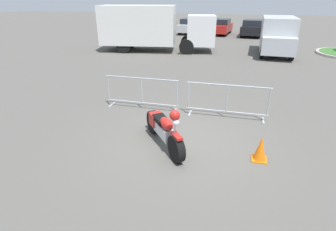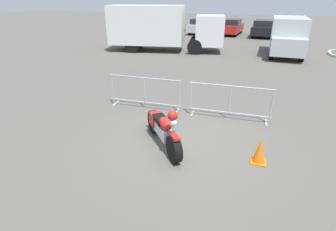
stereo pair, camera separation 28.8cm
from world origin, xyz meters
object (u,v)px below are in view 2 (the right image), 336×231
traffic_cone (260,151)px  parked_car_black (263,28)px  parked_car_maroon (146,24)px  crowd_barrier_far (230,102)px  delivery_van (288,35)px  parked_car_red (231,27)px  pedestrian (288,40)px  parked_car_tan (172,25)px  crowd_barrier_near (145,92)px  box_truck (160,26)px  motorcycle (163,129)px  parked_car_silver (201,26)px

traffic_cone → parked_car_black: bearing=89.8°
parked_car_maroon → crowd_barrier_far: bearing=-145.8°
delivery_van → parked_car_red: (-4.45, 9.38, -0.48)m
pedestrian → parked_car_tan: bearing=8.8°
parked_car_tan → parked_car_black: same height
crowd_barrier_far → parked_car_maroon: bearing=118.9°
crowd_barrier_near → pedestrian: size_ratio=1.48×
box_truck → parked_car_tan: size_ratio=1.72×
crowd_barrier_near → traffic_cone: (3.70, -2.19, -0.27)m
parked_car_tan → motorcycle: bearing=-157.8°
delivery_van → parked_car_tan: (-10.59, 8.96, -0.47)m
crowd_barrier_far → box_truck: (-5.87, 10.09, 1.08)m
delivery_van → pedestrian: size_ratio=3.00×
motorcycle → crowd_barrier_near: (-1.39, 2.14, 0.09)m
crowd_barrier_far → traffic_cone: bearing=-67.1°
parked_car_silver → traffic_cone: (6.05, -22.82, -0.46)m
box_truck → parked_car_silver: box_truck is taller
box_truck → parked_car_maroon: (-5.40, 10.31, -0.88)m
crowd_barrier_near → parked_car_black: parked_car_black is taller
delivery_van → crowd_barrier_far: bearing=-9.9°
parked_car_maroon → parked_car_silver: 6.15m
motorcycle → pedestrian: bearing=125.9°
parked_car_black → motorcycle: bearing=179.1°
parked_car_maroon → pedestrian: pedestrian is taller
parked_car_black → box_truck: bearing=150.7°
crowd_barrier_far → pedestrian: 11.92m
crowd_barrier_far → crowd_barrier_near: bearing=180.0°
parked_car_red → parked_car_black: parked_car_black is taller
parked_car_tan → parked_car_red: (6.14, 0.42, -0.01)m
pedestrian → box_truck: bearing=58.2°
parked_car_tan → parked_car_silver: bearing=-77.6°
motorcycle → pedestrian: 14.33m
parked_car_maroon → parked_car_silver: bearing=-82.6°
parked_car_red → traffic_cone: size_ratio=7.74×
parked_car_red → parked_car_black: (3.07, -0.55, 0.01)m
parked_car_tan → parked_car_silver: size_ratio=1.03×
motorcycle → parked_car_tan: parked_car_tan is taller
crowd_barrier_far → delivery_van: size_ratio=0.49×
motorcycle → parked_car_maroon: bearing=165.2°
parked_car_tan → parked_car_maroon: bearing=92.3°
parked_car_black → traffic_cone: parked_car_black is taller
crowd_barrier_near → parked_car_tan: 20.96m
box_truck → pedestrian: size_ratio=4.72×
crowd_barrier_near → parked_car_black: bearing=79.3°
box_truck → parked_car_black: (6.89, 10.01, -0.86)m
parked_car_black → parked_car_silver: bearing=90.4°
parked_car_maroon → motorcycle: bearing=-151.1°
pedestrian → traffic_cone: bearing=131.2°
crowd_barrier_far → parked_car_black: parked_car_black is taller
motorcycle → parked_car_tan: bearing=158.5°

